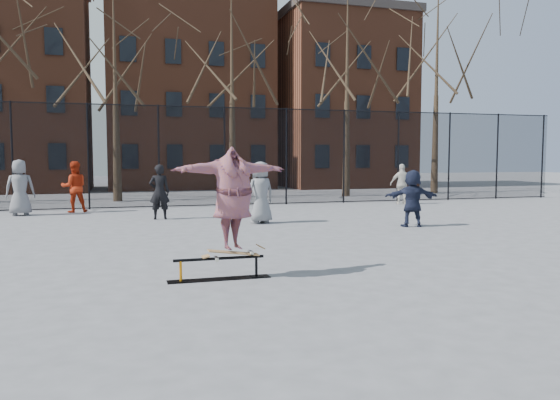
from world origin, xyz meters
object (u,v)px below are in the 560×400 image
object	(u,v)px
skate_rail	(219,271)
bystander_navy	(412,198)
skater	(233,199)
skateboard	(233,253)
bystander_red	(74,187)
bystander_extra	(260,192)
bystander_black	(159,192)
bystander_white	(402,184)
bystander_grey	(20,188)

from	to	relation	value
skate_rail	bystander_navy	size ratio (longest dim) A/B	1.03
skater	bystander_navy	bearing A→B (deg)	23.17
skateboard	bystander_red	world-z (taller)	bystander_red
skater	bystander_navy	distance (m)	8.06
bystander_navy	bystander_extra	size ratio (longest dim) A/B	0.88
skateboard	bystander_extra	distance (m)	7.44
bystander_black	bystander_white	size ratio (longest dim) A/B	1.03
bystander_grey	skater	bearing A→B (deg)	110.09
skater	bystander_grey	size ratio (longest dim) A/B	1.08
bystander_white	bystander_black	bearing A→B (deg)	33.72
bystander_black	bystander_red	size ratio (longest dim) A/B	0.96
bystander_white	bystander_extra	bearing A→B (deg)	51.07
skateboard	bystander_black	bearing A→B (deg)	93.38
bystander_grey	bystander_navy	distance (m)	12.91
bystander_red	bystander_navy	bearing A→B (deg)	134.98
skater	bystander_grey	world-z (taller)	skater
skateboard	skater	size ratio (longest dim) A/B	0.44
bystander_red	bystander_extra	xyz separation A→B (m)	(5.58, -5.02, 0.01)
bystander_grey	bystander_extra	xyz separation A→B (m)	(7.26, -4.42, -0.03)
skate_rail	bystander_red	world-z (taller)	bystander_red
bystander_white	bystander_navy	size ratio (longest dim) A/B	1.04
skate_rail	skater	distance (m)	1.19
bystander_black	bystander_navy	xyz separation A→B (m)	(6.77, -3.91, -0.06)
bystander_red	bystander_white	distance (m)	12.94
skate_rail	skateboard	xyz separation A→B (m)	(0.24, 0.00, 0.28)
skate_rail	bystander_red	size ratio (longest dim) A/B	0.92
bystander_white	bystander_extra	distance (m)	8.74
skater	bystander_navy	xyz separation A→B (m)	(6.24, 5.08, -0.50)
bystander_grey	bystander_black	distance (m)	5.09
bystander_grey	bystander_extra	world-z (taller)	bystander_grey
skate_rail	bystander_navy	distance (m)	8.26
bystander_extra	bystander_white	bearing A→B (deg)	-164.73
bystander_red	bystander_white	bearing A→B (deg)	169.88
bystander_navy	skater	bearing A→B (deg)	53.27
bystander_white	bystander_extra	xyz separation A→B (m)	(-7.36, -4.71, 0.08)
skate_rail	bystander_grey	xyz separation A→B (m)	(-4.74, 11.47, 0.81)
bystander_red	skate_rail	bearing A→B (deg)	95.47
bystander_red	bystander_black	bearing A→B (deg)	123.08
skater	bystander_red	world-z (taller)	skater
bystander_navy	bystander_extra	distance (m)	4.42
skateboard	bystander_white	distance (m)	15.22
skate_rail	bystander_extra	distance (m)	7.54
skate_rail	bystander_black	bearing A→B (deg)	91.87
skater	bystander_white	distance (m)	15.22
skate_rail	skateboard	size ratio (longest dim) A/B	1.86
skate_rail	bystander_grey	size ratio (longest dim) A/B	0.88
bystander_grey	bystander_red	distance (m)	1.79
bystander_white	skate_rail	bearing A→B (deg)	68.44
bystander_grey	bystander_white	distance (m)	14.62
bystander_grey	bystander_black	world-z (taller)	bystander_grey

